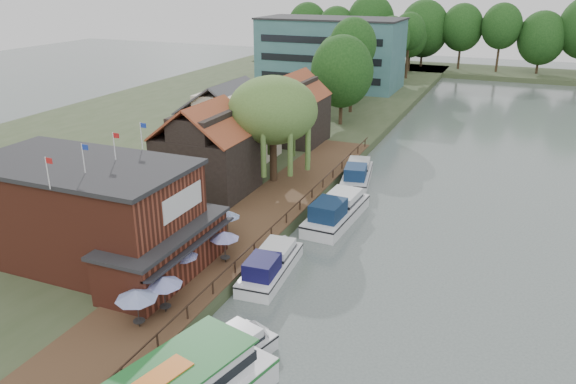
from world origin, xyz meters
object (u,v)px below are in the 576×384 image
at_px(umbrella_3, 225,247).
at_px(umbrella_4, 228,225).
at_px(cottage_c, 294,108).
at_px(cruiser_0, 215,357).
at_px(umbrella_1, 164,294).
at_px(pub, 107,216).
at_px(umbrella_2, 183,266).
at_px(umbrella_0, 138,309).
at_px(cottage_b, 229,121).
at_px(willow, 273,130).
at_px(hotel_block, 330,53).
at_px(cottage_a, 206,148).
at_px(cruiser_3, 357,171).
at_px(cruiser_2, 337,208).
at_px(cruiser_1, 271,262).

xyz_separation_m(umbrella_3, umbrella_4, (-1.63, 3.42, 0.00)).
height_order(cottage_c, cruiser_0, cottage_c).
bearing_deg(umbrella_1, pub, 151.35).
bearing_deg(umbrella_2, cruiser_0, -46.30).
relative_size(umbrella_0, umbrella_1, 1.03).
height_order(umbrella_3, cruiser_0, umbrella_3).
distance_m(cottage_b, willow, 9.07).
bearing_deg(cottage_b, hotel_block, 94.97).
height_order(pub, umbrella_3, pub).
height_order(hotel_block, umbrella_4, hotel_block).
height_order(cottage_a, umbrella_2, cottage_a).
bearing_deg(umbrella_4, cruiser_3, 76.29).
relative_size(umbrella_3, cruiser_2, 0.23).
bearing_deg(cruiser_2, cottage_a, -176.15).
height_order(pub, umbrella_2, pub).
bearing_deg(cruiser_2, umbrella_2, -106.54).
bearing_deg(willow, cottage_c, 104.04).
height_order(cottage_b, umbrella_3, cottage_b).
bearing_deg(cruiser_3, hotel_block, 101.95).
xyz_separation_m(willow, umbrella_4, (2.22, -13.50, -3.93)).
bearing_deg(hotel_block, cottage_c, -77.80).
xyz_separation_m(pub, umbrella_0, (6.55, -5.74, -2.36)).
relative_size(pub, cruiser_1, 2.22).
distance_m(umbrella_1, cruiser_1, 8.94).
height_order(cottage_a, umbrella_3, cottage_a).
bearing_deg(umbrella_3, cruiser_2, 70.50).
xyz_separation_m(umbrella_0, umbrella_2, (-0.41, 5.37, 0.00)).
bearing_deg(cottage_c, hotel_block, 102.20).
xyz_separation_m(umbrella_0, umbrella_3, (0.80, 8.83, 0.00)).
xyz_separation_m(cottage_b, umbrella_0, (10.55, -30.74, -2.96)).
bearing_deg(cottage_c, umbrella_4, -78.25).
xyz_separation_m(cottage_a, umbrella_4, (6.72, -8.50, -2.96)).
bearing_deg(cottage_b, cruiser_1, -55.31).
bearing_deg(pub, cottage_c, 90.00).
bearing_deg(cottage_c, umbrella_1, -79.44).
distance_m(hotel_block, willow, 52.29).
height_order(willow, cruiser_0, willow).
bearing_deg(willow, cottage_a, -131.99).
height_order(cottage_b, willow, willow).
bearing_deg(umbrella_3, umbrella_1, -92.37).
bearing_deg(cottage_a, hotel_block, 97.13).
height_order(cottage_c, cruiser_2, cottage_c).
bearing_deg(pub, willow, 80.07).
bearing_deg(umbrella_4, umbrella_3, -64.54).
relative_size(cottage_b, cruiser_0, 1.08).
relative_size(hotel_block, cruiser_0, 2.85).
xyz_separation_m(cruiser_0, cruiser_1, (-1.70, 10.88, 0.01)).
xyz_separation_m(cottage_a, cottage_c, (1.00, 19.00, 0.00)).
bearing_deg(umbrella_2, hotel_block, 101.20).
distance_m(hotel_block, cottage_a, 56.47).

